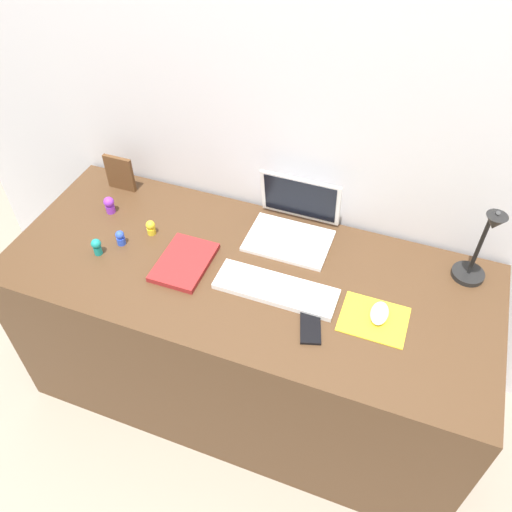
{
  "coord_description": "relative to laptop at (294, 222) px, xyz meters",
  "views": [
    {
      "loc": [
        0.47,
        -1.15,
        2.06
      ],
      "look_at": [
        0.04,
        0.0,
        0.83
      ],
      "focal_mm": 36.81,
      "sensor_mm": 36.0,
      "label": 1
    }
  ],
  "objects": [
    {
      "name": "desk_lamp",
      "position": [
        0.63,
        -0.03,
        0.1
      ],
      "size": [
        0.11,
        0.16,
        0.34
      ],
      "color": "black",
      "rests_on": "desk"
    },
    {
      "name": "cell_phone",
      "position": [
        0.19,
        -0.4,
        -0.05
      ],
      "size": [
        0.1,
        0.14,
        0.01
      ],
      "primitive_type": "cube",
      "rotation": [
        0.0,
        0.0,
        0.3
      ],
      "color": "black",
      "rests_on": "desk"
    },
    {
      "name": "toy_figurine_purple",
      "position": [
        -0.7,
        -0.13,
        -0.02
      ],
      "size": [
        0.04,
        0.04,
        0.07
      ],
      "color": "purple",
      "rests_on": "desk"
    },
    {
      "name": "laptop",
      "position": [
        0.0,
        0.0,
        0.0
      ],
      "size": [
        0.3,
        0.25,
        0.21
      ],
      "color": "white",
      "rests_on": "desk"
    },
    {
      "name": "picture_frame",
      "position": [
        -0.73,
        0.01,
        0.02
      ],
      "size": [
        0.12,
        0.02,
        0.15
      ],
      "primitive_type": "cube",
      "color": "brown",
      "rests_on": "desk"
    },
    {
      "name": "toy_figurine_yellow",
      "position": [
        -0.49,
        -0.19,
        -0.02
      ],
      "size": [
        0.03,
        0.03,
        0.06
      ],
      "color": "yellow",
      "rests_on": "desk"
    },
    {
      "name": "toy_figurine_teal",
      "position": [
        -0.62,
        -0.35,
        -0.02
      ],
      "size": [
        0.04,
        0.04,
        0.07
      ],
      "color": "teal",
      "rests_on": "desk"
    },
    {
      "name": "keyboard",
      "position": [
        0.03,
        -0.29,
        -0.04
      ],
      "size": [
        0.41,
        0.13,
        0.02
      ],
      "primitive_type": "cube",
      "color": "white",
      "rests_on": "desk"
    },
    {
      "name": "desk",
      "position": [
        -0.09,
        -0.25,
        -0.42
      ],
      "size": [
        1.71,
        0.71,
        0.74
      ],
      "primitive_type": "cube",
      "color": "#4C331E",
      "rests_on": "ground_plane"
    },
    {
      "name": "ground_plane",
      "position": [
        -0.09,
        -0.25,
        -0.79
      ],
      "size": [
        6.0,
        6.0,
        0.0
      ],
      "primitive_type": "plane",
      "color": "gray"
    },
    {
      "name": "notebook_pad",
      "position": [
        -0.31,
        -0.29,
        -0.04
      ],
      "size": [
        0.17,
        0.24,
        0.02
      ],
      "primitive_type": "cube",
      "rotation": [
        0.0,
        0.0,
        0.01
      ],
      "color": "maroon",
      "rests_on": "desk"
    },
    {
      "name": "mouse",
      "position": [
        0.38,
        -0.29,
        -0.03
      ],
      "size": [
        0.06,
        0.1,
        0.03
      ],
      "primitive_type": "ellipsoid",
      "color": "white",
      "rests_on": "mousepad"
    },
    {
      "name": "back_wall",
      "position": [
        -0.09,
        0.15,
        0.03
      ],
      "size": [
        2.91,
        0.05,
        1.64
      ],
      "primitive_type": "cube",
      "color": "silver",
      "rests_on": "ground_plane"
    },
    {
      "name": "toy_figurine_blue",
      "position": [
        -0.57,
        -0.28,
        -0.02
      ],
      "size": [
        0.03,
        0.03,
        0.06
      ],
      "color": "blue",
      "rests_on": "desk"
    },
    {
      "name": "mousepad",
      "position": [
        0.36,
        -0.3,
        -0.05
      ],
      "size": [
        0.21,
        0.17,
        0.0
      ],
      "primitive_type": "cube",
      "color": "yellow",
      "rests_on": "desk"
    }
  ]
}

